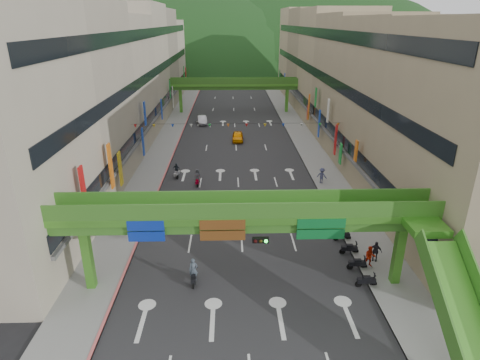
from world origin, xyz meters
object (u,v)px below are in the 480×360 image
at_px(car_yellow, 238,137).
at_px(pedestrian_red, 370,258).
at_px(car_silver, 202,120).
at_px(scooter_rider_mid, 243,204).
at_px(overpass_near, 259,226).
at_px(scooter_rider_near, 194,272).

height_order(car_yellow, pedestrian_red, pedestrian_red).
relative_size(car_silver, pedestrian_red, 2.71).
bearing_deg(car_silver, pedestrian_red, -79.22).
xyz_separation_m(scooter_rider_mid, car_yellow, (0.01, 25.82, -0.26)).
bearing_deg(overpass_near, car_silver, 97.99).
height_order(scooter_rider_mid, car_yellow, scooter_rider_mid).
distance_m(overpass_near, car_yellow, 38.52).
xyz_separation_m(car_silver, car_yellow, (6.38, -11.58, -0.03)).
height_order(car_silver, car_yellow, car_silver).
height_order(scooter_rider_near, scooter_rider_mid, scooter_rider_near).
distance_m(scooter_rider_mid, car_silver, 37.95).
bearing_deg(car_yellow, pedestrian_red, -73.60).
relative_size(scooter_rider_near, car_yellow, 0.48).
xyz_separation_m(scooter_rider_near, pedestrian_red, (13.49, 1.68, -0.12)).
height_order(scooter_rider_mid, car_silver, scooter_rider_mid).
height_order(car_silver, pedestrian_red, pedestrian_red).
height_order(overpass_near, pedestrian_red, overpass_near).
bearing_deg(pedestrian_red, car_silver, 122.05).
height_order(overpass_near, scooter_rider_mid, overpass_near).
xyz_separation_m(car_silver, pedestrian_red, (15.86, -47.22, 0.09)).
distance_m(scooter_rider_mid, pedestrian_red, 13.65).
xyz_separation_m(car_yellow, pedestrian_red, (9.48, -35.64, 0.12)).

